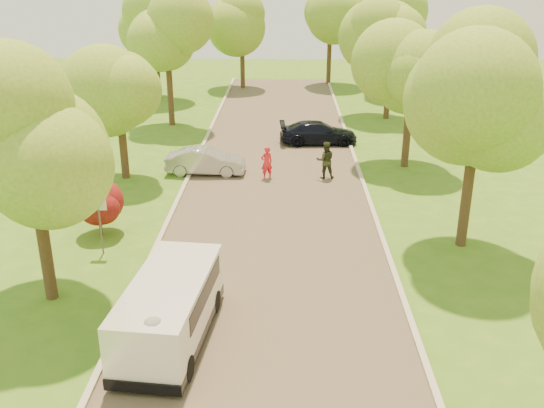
# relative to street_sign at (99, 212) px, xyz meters

# --- Properties ---
(ground) EXTENTS (100.00, 100.00, 0.00)m
(ground) POSITION_rel_street_sign_xyz_m (5.80, -4.00, -1.56)
(ground) COLOR #3A6F1A
(ground) RESTS_ON ground
(road) EXTENTS (8.00, 60.00, 0.01)m
(road) POSITION_rel_street_sign_xyz_m (5.80, 4.00, -1.56)
(road) COLOR #4C4438
(road) RESTS_ON ground
(curb_left) EXTENTS (0.18, 60.00, 0.12)m
(curb_left) POSITION_rel_street_sign_xyz_m (1.75, 4.00, -1.50)
(curb_left) COLOR #B2AD9E
(curb_left) RESTS_ON ground
(curb_right) EXTENTS (0.18, 60.00, 0.12)m
(curb_right) POSITION_rel_street_sign_xyz_m (9.85, 4.00, -1.50)
(curb_right) COLOR #B2AD9E
(curb_right) RESTS_ON ground
(street_sign) EXTENTS (0.55, 0.06, 2.17)m
(street_sign) POSITION_rel_street_sign_xyz_m (0.00, 0.00, 0.00)
(street_sign) COLOR #59595E
(street_sign) RESTS_ON ground
(red_shrub) EXTENTS (1.70, 1.70, 1.95)m
(red_shrub) POSITION_rel_street_sign_xyz_m (-0.50, 1.50, -0.47)
(red_shrub) COLOR #382619
(red_shrub) RESTS_ON ground
(tree_l_mida) EXTENTS (4.71, 4.60, 7.39)m
(tree_l_mida) POSITION_rel_street_sign_xyz_m (-0.50, -3.00, 3.61)
(tree_l_mida) COLOR #382619
(tree_l_mida) RESTS_ON ground
(tree_l_midb) EXTENTS (4.30, 4.20, 6.62)m
(tree_l_midb) POSITION_rel_street_sign_xyz_m (-1.01, 8.00, 3.02)
(tree_l_midb) COLOR #382619
(tree_l_midb) RESTS_ON ground
(tree_l_far) EXTENTS (4.92, 4.80, 7.79)m
(tree_l_far) POSITION_rel_street_sign_xyz_m (-0.59, 18.00, 3.90)
(tree_l_far) COLOR #382619
(tree_l_far) RESTS_ON ground
(tree_r_mida) EXTENTS (5.13, 5.00, 7.95)m
(tree_r_mida) POSITION_rel_street_sign_xyz_m (12.82, 1.00, 3.97)
(tree_r_mida) COLOR #382619
(tree_r_mida) RESTS_ON ground
(tree_r_midb) EXTENTS (4.51, 4.40, 7.01)m
(tree_r_midb) POSITION_rel_street_sign_xyz_m (12.40, 10.00, 3.32)
(tree_r_midb) COLOR #382619
(tree_r_midb) RESTS_ON ground
(tree_r_far) EXTENTS (5.33, 5.20, 8.34)m
(tree_r_far) POSITION_rel_street_sign_xyz_m (13.03, 20.00, 4.27)
(tree_r_far) COLOR #382619
(tree_r_far) RESTS_ON ground
(tree_bg_a) EXTENTS (5.12, 5.00, 7.72)m
(tree_bg_a) POSITION_rel_street_sign_xyz_m (-2.98, 26.00, 3.75)
(tree_bg_a) COLOR #382619
(tree_bg_a) RESTS_ON ground
(tree_bg_b) EXTENTS (5.12, 5.00, 7.95)m
(tree_bg_b) POSITION_rel_street_sign_xyz_m (14.02, 28.00, 3.97)
(tree_bg_b) COLOR #382619
(tree_bg_b) RESTS_ON ground
(tree_bg_c) EXTENTS (4.92, 4.80, 7.33)m
(tree_bg_c) POSITION_rel_street_sign_xyz_m (3.01, 30.00, 3.46)
(tree_bg_c) COLOR #382619
(tree_bg_c) RESTS_ON ground
(tree_bg_d) EXTENTS (5.12, 5.00, 7.72)m
(tree_bg_d) POSITION_rel_street_sign_xyz_m (10.02, 32.00, 3.75)
(tree_bg_d) COLOR #382619
(tree_bg_d) RESTS_ON ground
(minivan) EXTENTS (2.36, 4.95, 1.78)m
(minivan) POSITION_rel_street_sign_xyz_m (3.30, -5.08, -0.63)
(minivan) COLOR white
(minivan) RESTS_ON ground
(silver_sedan) EXTENTS (3.80, 1.45, 1.24)m
(silver_sedan) POSITION_rel_street_sign_xyz_m (2.50, 8.64, -0.95)
(silver_sedan) COLOR #A1A1A5
(silver_sedan) RESTS_ON ground
(dark_sedan) EXTENTS (4.38, 1.98, 1.24)m
(dark_sedan) POSITION_rel_street_sign_xyz_m (8.10, 13.96, -0.94)
(dark_sedan) COLOR black
(dark_sedan) RESTS_ON ground
(longboard) EXTENTS (0.45, 0.93, 0.10)m
(longboard) POSITION_rel_street_sign_xyz_m (3.30, -7.01, -1.47)
(longboard) COLOR black
(longboard) RESTS_ON ground
(skateboarder) EXTENTS (1.25, 0.89, 1.75)m
(skateboarder) POSITION_rel_street_sign_xyz_m (3.30, -7.01, -0.58)
(skateboarder) COLOR gray
(skateboarder) RESTS_ON longboard
(person_striped) EXTENTS (0.67, 0.58, 1.56)m
(person_striped) POSITION_rel_street_sign_xyz_m (5.43, 7.98, -0.78)
(person_striped) COLOR red
(person_striped) RESTS_ON ground
(person_olive) EXTENTS (0.91, 0.74, 1.76)m
(person_olive) POSITION_rel_street_sign_xyz_m (8.15, 8.10, -0.68)
(person_olive) COLOR #2A2F1C
(person_olive) RESTS_ON ground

